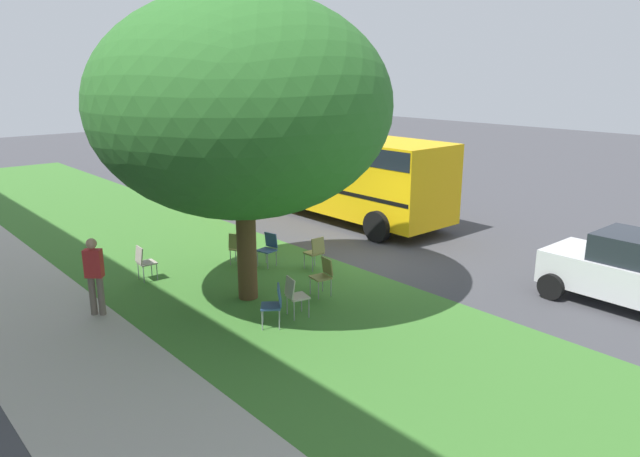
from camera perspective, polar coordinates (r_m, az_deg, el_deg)
name	(u,v)px	position (r m, az deg, el deg)	size (l,w,h in m)	color
ground	(360,265)	(15.60, 3.95, -3.60)	(80.00, 80.00, 0.00)	#424247
grass_verge	(263,294)	(13.65, -5.65, -6.44)	(48.00, 6.00, 0.01)	#3D752D
sidewalk_strip	(68,352)	(11.90, -23.47, -11.11)	(48.00, 2.80, 0.01)	#ADA89E
street_tree	(242,107)	(12.56, -7.70, 11.79)	(6.36, 6.36, 6.66)	brown
chair_0	(295,294)	(12.23, -2.51, -6.42)	(0.50, 0.51, 0.88)	#ADA393
chair_1	(268,247)	(15.44, -5.08, -1.80)	(0.49, 0.50, 0.88)	#335184
chair_2	(274,302)	(11.81, -4.51, -7.26)	(0.58, 0.59, 0.88)	#335184
chair_3	(323,274)	(13.39, 0.32, -4.45)	(0.48, 0.48, 0.88)	olive
chair_4	(144,260)	(14.94, -16.92, -3.01)	(0.45, 0.45, 0.88)	#ADA393
chair_5	(315,251)	(15.06, -0.45, -2.19)	(0.43, 0.43, 0.88)	olive
chair_6	(238,246)	(15.59, -8.09, -1.73)	(0.57, 0.58, 0.88)	olive
parked_car	(637,272)	(14.29, 28.68, -3.76)	(3.70, 1.92, 1.65)	silver
school_bus	(321,165)	(21.02, 0.14, 6.30)	(10.40, 2.80, 2.88)	yellow
pedestrian_0	(94,273)	(13.07, -21.27, -4.14)	(0.39, 0.40, 1.69)	#726659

